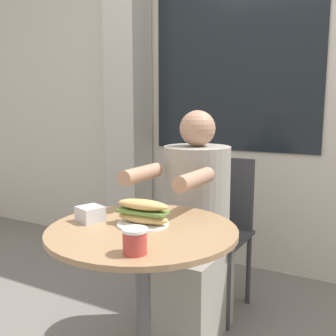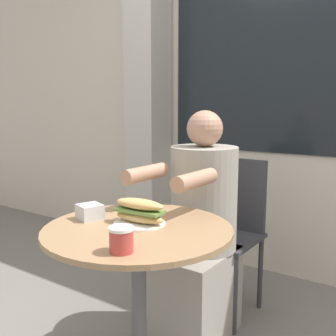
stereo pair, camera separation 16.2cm
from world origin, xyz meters
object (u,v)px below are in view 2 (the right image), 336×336
object	(u,v)px
seated_diner	(200,240)
drink_cup	(121,239)
diner_chair	(230,220)
sandwich_on_plate	(139,213)
cafe_table	(138,275)

from	to	relation	value
seated_diner	drink_cup	distance (m)	0.83
diner_chair	drink_cup	size ratio (longest dim) A/B	10.60
diner_chair	seated_diner	distance (m)	0.35
seated_diner	sandwich_on_plate	size ratio (longest dim) A/B	5.30
diner_chair	seated_diner	xyz separation A→B (m)	(-0.00, -0.35, -0.02)
drink_cup	diner_chair	bearing A→B (deg)	97.92
cafe_table	sandwich_on_plate	size ratio (longest dim) A/B	3.31
cafe_table	seated_diner	bearing A→B (deg)	94.16
seated_diner	sandwich_on_plate	distance (m)	0.57
seated_diner	sandwich_on_plate	bearing A→B (deg)	93.77
sandwich_on_plate	drink_cup	size ratio (longest dim) A/B	2.65
diner_chair	drink_cup	xyz separation A→B (m)	(0.16, -1.12, 0.24)
cafe_table	drink_cup	xyz separation A→B (m)	(0.12, -0.23, 0.23)
cafe_table	diner_chair	world-z (taller)	diner_chair
diner_chair	seated_diner	world-z (taller)	seated_diner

